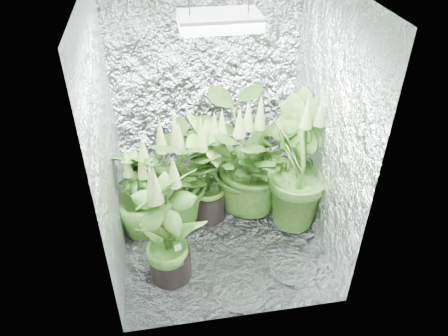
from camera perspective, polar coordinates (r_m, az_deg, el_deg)
name	(u,v)px	position (r m, az deg, el deg)	size (l,w,h in m)	color
ground	(221,236)	(3.77, -0.43, -8.89)	(1.60, 1.60, 0.00)	silver
walls	(220,137)	(3.14, -0.51, 4.13)	(1.62, 1.62, 2.00)	silver
grow_lamp	(219,21)	(2.79, -0.60, 18.67)	(0.50, 0.30, 0.22)	gray
plant_a	(175,173)	(3.67, -6.41, -0.66)	(1.03, 1.03, 1.02)	black
plant_b	(207,171)	(3.65, -2.17, -0.43)	(0.71, 0.71, 1.09)	black
plant_c	(295,166)	(3.61, 9.32, 0.24)	(0.71, 0.71, 1.23)	black
plant_d	(139,194)	(3.60, -10.98, -3.36)	(0.62, 0.62, 0.91)	black
plant_e	(248,161)	(3.70, 3.16, 0.97)	(1.13, 1.13, 1.14)	black
plant_f	(167,227)	(3.15, -7.49, -7.67)	(0.74, 0.74, 1.11)	black
circulation_fan	(281,191)	(4.03, 7.47, -3.05)	(0.18, 0.28, 0.34)	black
plant_label	(178,249)	(3.26, -5.99, -10.53)	(0.05, 0.01, 0.08)	white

